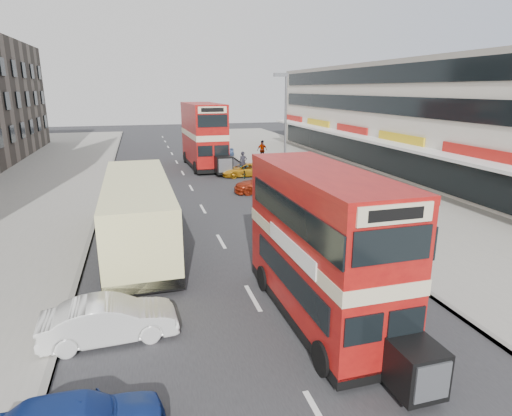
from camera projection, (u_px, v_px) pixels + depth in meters
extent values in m
plane|color=#28282B|center=(269.00, 328.00, 13.23)|extent=(160.00, 160.00, 0.00)
cube|color=#28282B|center=(191.00, 188.00, 31.83)|extent=(12.00, 90.00, 0.01)
cube|color=gray|center=(340.00, 178.00, 34.83)|extent=(12.00, 90.00, 0.15)
cube|color=gray|center=(11.00, 197.00, 28.79)|extent=(12.00, 90.00, 0.15)
cube|color=gray|center=(104.00, 192.00, 30.28)|extent=(0.20, 90.00, 0.16)
cube|color=gray|center=(270.00, 182.00, 33.34)|extent=(0.20, 90.00, 0.16)
cube|color=beige|center=(416.00, 119.00, 37.51)|extent=(8.00, 46.00, 9.00)
cube|color=black|center=(372.00, 154.00, 37.27)|extent=(0.10, 44.00, 2.40)
cube|color=gray|center=(422.00, 64.00, 36.28)|extent=(8.20, 46.20, 0.40)
cube|color=white|center=(364.00, 138.00, 36.68)|extent=(1.80, 44.00, 0.20)
cylinder|color=slate|center=(285.00, 134.00, 30.56)|extent=(0.16, 0.16, 8.00)
cube|color=slate|center=(281.00, 75.00, 29.39)|extent=(1.00, 0.20, 0.25)
cube|color=black|center=(318.00, 307.00, 13.82)|extent=(2.47, 7.34, 0.32)
cube|color=maroon|center=(319.00, 276.00, 13.53)|extent=(2.45, 7.34, 2.00)
cube|color=beige|center=(321.00, 242.00, 13.23)|extent=(2.49, 7.38, 0.41)
cube|color=maroon|center=(322.00, 207.00, 12.93)|extent=(2.45, 7.34, 1.91)
cube|color=maroon|center=(323.00, 174.00, 12.66)|extent=(2.47, 7.36, 0.23)
cube|color=black|center=(416.00, 369.00, 9.97)|extent=(1.11, 1.12, 1.18)
cube|color=black|center=(204.00, 163.00, 40.30)|extent=(3.09, 8.95, 0.39)
cube|color=maroon|center=(204.00, 149.00, 39.94)|extent=(3.07, 8.95, 2.44)
cube|color=beige|center=(203.00, 134.00, 39.57)|extent=(3.11, 8.99, 0.50)
cube|color=maroon|center=(203.00, 119.00, 39.22)|extent=(3.07, 8.95, 2.32)
cube|color=maroon|center=(202.00, 105.00, 38.88)|extent=(3.09, 8.97, 0.28)
cube|color=black|center=(224.00, 165.00, 35.64)|extent=(1.38, 1.37, 1.44)
cube|color=black|center=(140.00, 237.00, 19.94)|extent=(2.97, 11.14, 0.44)
cube|color=#EAE597|center=(138.00, 211.00, 19.60)|extent=(2.95, 11.14, 2.88)
imported|color=white|center=(110.00, 320.00, 12.45)|extent=(3.89, 1.54, 1.26)
imported|color=#9F290F|center=(265.00, 183.00, 30.32)|extent=(4.50, 1.97, 1.29)
imported|color=orange|center=(244.00, 170.00, 35.89)|extent=(3.96, 1.97, 1.08)
imported|color=#506EA1|center=(217.00, 151.00, 45.92)|extent=(3.70, 1.58, 1.25)
imported|color=gray|center=(331.00, 182.00, 28.38)|extent=(0.87, 0.84, 1.96)
imported|color=gray|center=(262.00, 150.00, 43.18)|extent=(1.24, 0.78, 1.96)
imported|color=gray|center=(243.00, 171.00, 35.59)|extent=(0.82, 1.99, 1.02)
imported|color=black|center=(243.00, 162.00, 35.39)|extent=(0.68, 0.47, 1.77)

